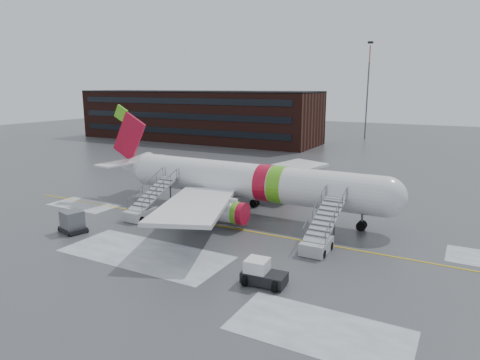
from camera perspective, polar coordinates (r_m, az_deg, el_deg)
The scene contains 8 objects.
ground at distance 40.86m, azimuth 3.27°, elevation -6.67°, with size 260.00×260.00×0.00m, color #494C4F.
airliner at distance 45.77m, azimuth 0.15°, elevation -0.12°, with size 35.03×32.97×11.18m.
airstair_fwd at distance 36.48m, azimuth 10.58°, elevation -7.47°, with size 2.05×7.70×3.48m.
airstair_aft at distance 45.43m, azimuth -12.50°, elevation -3.57°, with size 2.05×7.70×3.48m.
pushback_tug at distance 30.08m, azimuth 2.91°, elevation -12.31°, with size 3.13×2.44×1.72m.
uld_container at distance 42.92m, azimuth -21.43°, elevation -5.27°, with size 2.84×2.36×2.02m.
terminal_building at distance 109.13m, azimuth -5.87°, elevation 8.57°, with size 62.00×16.11×12.30m.
light_mast_far_n at distance 115.60m, azimuth 16.69°, elevation 12.12°, with size 1.20×1.20×24.25m.
Camera 1 is at (16.34, -35.00, 13.32)m, focal length 32.00 mm.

